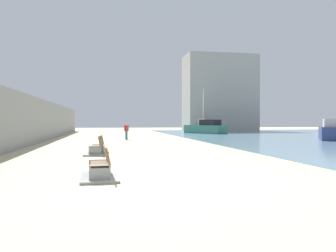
{
  "coord_description": "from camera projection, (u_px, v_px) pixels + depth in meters",
  "views": [
    {
      "loc": [
        -1.89,
        -9.31,
        1.74
      ],
      "look_at": [
        2.19,
        12.74,
        1.41
      ],
      "focal_mm": 35.86,
      "sensor_mm": 36.0,
      "label": 1
    }
  ],
  "objects": [
    {
      "name": "harbor_building",
      "position": [
        220.0,
        93.0,
        57.81
      ],
      "size": [
        12.0,
        6.0,
        12.99
      ],
      "primitive_type": "cube",
      "color": "#9E9E99",
      "rests_on": "ground"
    },
    {
      "name": "boat_outer",
      "position": [
        330.0,
        132.0,
        30.44
      ],
      "size": [
        4.13,
        5.33,
        1.9
      ],
      "color": "navy",
      "rests_on": "water_bay"
    },
    {
      "name": "boat_far_right",
      "position": [
        202.0,
        127.0,
        52.79
      ],
      "size": [
        3.77,
        7.08,
        2.14
      ],
      "color": "#337060",
      "rests_on": "water_bay"
    },
    {
      "name": "ground_plane",
      "position": [
        130.0,
        142.0,
        27.22
      ],
      "size": [
        120.0,
        120.0,
        0.0
      ],
      "primitive_type": "plane",
      "color": "#C6B793"
    },
    {
      "name": "boat_nearest",
      "position": [
        206.0,
        128.0,
        45.89
      ],
      "size": [
        4.8,
        6.68,
        6.21
      ],
      "color": "#337060",
      "rests_on": "water_bay"
    },
    {
      "name": "person_walking",
      "position": [
        126.0,
        130.0,
        31.03
      ],
      "size": [
        0.44,
        0.36,
        1.58
      ],
      "color": "teal",
      "rests_on": "ground"
    },
    {
      "name": "bench_far",
      "position": [
        97.0,
        150.0,
        17.38
      ],
      "size": [
        1.28,
        2.19,
        0.98
      ],
      "color": "gray",
      "rests_on": "ground"
    },
    {
      "name": "seawall",
      "position": [
        32.0,
        120.0,
        25.83
      ],
      "size": [
        0.8,
        64.0,
        3.56
      ],
      "primitive_type": "cube",
      "color": "gray",
      "rests_on": "ground"
    },
    {
      "name": "bench_near",
      "position": [
        100.0,
        171.0,
        10.16
      ],
      "size": [
        1.2,
        2.15,
        0.98
      ],
      "color": "gray",
      "rests_on": "ground"
    }
  ]
}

